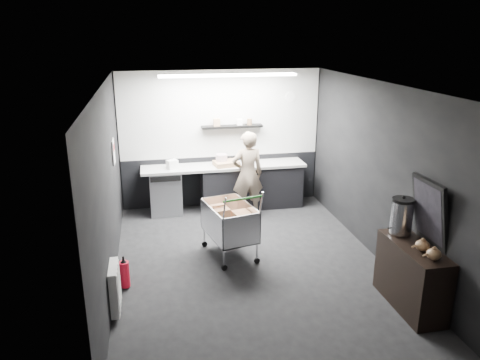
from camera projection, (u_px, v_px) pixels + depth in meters
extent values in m
plane|color=black|center=(250.00, 264.00, 7.14)|extent=(5.50, 5.50, 0.00)
plane|color=silver|center=(252.00, 86.00, 6.31)|extent=(5.50, 5.50, 0.00)
plane|color=black|center=(221.00, 139.00, 9.30)|extent=(5.50, 0.00, 5.50)
plane|color=black|center=(318.00, 273.00, 4.16)|extent=(5.50, 0.00, 5.50)
plane|color=black|center=(108.00, 189.00, 6.36)|extent=(0.00, 5.50, 5.50)
plane|color=black|center=(379.00, 173.00, 7.10)|extent=(0.00, 5.50, 5.50)
cube|color=silver|center=(221.00, 114.00, 9.12)|extent=(3.95, 0.02, 1.70)
cube|color=black|center=(222.00, 180.00, 9.54)|extent=(3.95, 0.02, 1.00)
cube|color=black|center=(232.00, 126.00, 9.13)|extent=(1.20, 0.22, 0.04)
cylinder|color=white|center=(290.00, 97.00, 9.28)|extent=(0.20, 0.03, 0.20)
cube|color=white|center=(114.00, 152.00, 7.51)|extent=(0.02, 0.30, 0.40)
cube|color=red|center=(113.00, 147.00, 7.49)|extent=(0.02, 0.22, 0.10)
cube|color=white|center=(115.00, 288.00, 5.83)|extent=(0.10, 0.50, 0.60)
cube|color=white|center=(228.00, 75.00, 8.05)|extent=(2.40, 0.20, 0.04)
cube|color=black|center=(251.00, 186.00, 9.37)|extent=(2.00, 0.56, 0.85)
cube|color=#B1B0AC|center=(224.00, 166.00, 9.13)|extent=(3.20, 0.60, 0.05)
cube|color=#9EA0A5|center=(166.00, 192.00, 9.06)|extent=(0.60, 0.58, 0.85)
cube|color=black|center=(166.00, 179.00, 8.67)|extent=(0.56, 0.02, 0.10)
imported|color=#C4B49B|center=(248.00, 174.00, 8.80)|extent=(0.63, 0.43, 1.65)
cube|color=silver|center=(230.00, 235.00, 7.35)|extent=(0.81, 1.07, 0.02)
cube|color=silver|center=(210.00, 222.00, 7.22)|extent=(0.23, 0.94, 0.51)
cube|color=silver|center=(248.00, 219.00, 7.33)|extent=(0.23, 0.94, 0.51)
cube|color=silver|center=(235.00, 233.00, 6.83)|extent=(0.61, 0.15, 0.51)
cube|color=silver|center=(225.00, 210.00, 7.71)|extent=(0.61, 0.15, 0.51)
cylinder|color=silver|center=(217.00, 258.00, 6.94)|extent=(0.02, 0.02, 0.34)
cylinder|color=silver|center=(252.00, 255.00, 7.04)|extent=(0.02, 0.02, 0.34)
cylinder|color=silver|center=(209.00, 234.00, 7.75)|extent=(0.02, 0.02, 0.34)
cylinder|color=silver|center=(241.00, 231.00, 7.86)|extent=(0.02, 0.02, 0.34)
cylinder|color=#279228|center=(236.00, 200.00, 6.61)|extent=(0.61, 0.17, 0.03)
cube|color=#8E5D3C|center=(220.00, 219.00, 7.36)|extent=(0.34, 0.39, 0.43)
cube|color=#8E5D3C|center=(241.00, 225.00, 7.19)|extent=(0.31, 0.36, 0.38)
cylinder|color=black|center=(217.00, 267.00, 6.98)|extent=(0.09, 0.05, 0.09)
cylinder|color=black|center=(209.00, 242.00, 7.80)|extent=(0.09, 0.05, 0.09)
cylinder|color=black|center=(252.00, 263.00, 7.08)|extent=(0.09, 0.05, 0.09)
cylinder|color=black|center=(241.00, 239.00, 7.90)|extent=(0.09, 0.05, 0.09)
cube|color=black|center=(411.00, 276.00, 5.95)|extent=(0.43, 1.14, 0.85)
cylinder|color=silver|center=(402.00, 217.00, 6.10)|extent=(0.28, 0.28, 0.44)
cylinder|color=black|center=(403.00, 200.00, 6.03)|extent=(0.28, 0.28, 0.04)
sphere|color=black|center=(404.00, 197.00, 6.01)|extent=(0.05, 0.05, 0.05)
ellipsoid|color=brown|center=(422.00, 245.00, 5.66)|extent=(0.17, 0.17, 0.14)
ellipsoid|color=brown|center=(434.00, 254.00, 5.44)|extent=(0.17, 0.17, 0.14)
cube|color=black|center=(430.00, 212.00, 5.76)|extent=(0.20, 0.66, 0.85)
cube|color=black|center=(428.00, 212.00, 5.76)|extent=(0.14, 0.57, 0.73)
cylinder|color=red|center=(125.00, 274.00, 6.44)|extent=(0.14, 0.14, 0.37)
cone|color=black|center=(123.00, 261.00, 6.37)|extent=(0.09, 0.09, 0.06)
cylinder|color=black|center=(123.00, 258.00, 6.36)|extent=(0.03, 0.03, 0.06)
cube|color=#A78059|center=(226.00, 163.00, 9.07)|extent=(0.51, 0.42, 0.09)
cylinder|color=beige|center=(222.00, 160.00, 9.08)|extent=(0.22, 0.22, 0.22)
cube|color=white|center=(172.00, 164.00, 8.87)|extent=(0.23, 0.21, 0.17)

